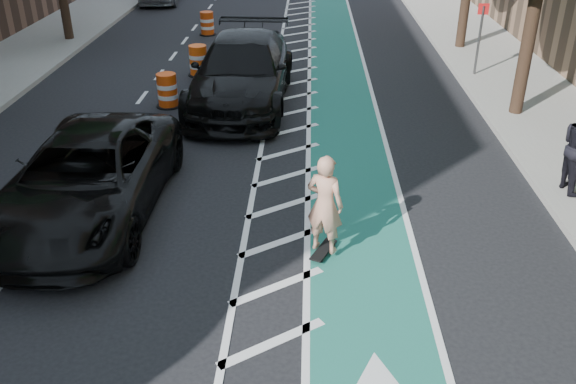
{
  "coord_description": "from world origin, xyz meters",
  "views": [
    {
      "loc": [
        1.97,
        -8.37,
        6.24
      ],
      "look_at": [
        1.64,
        1.37,
        1.1
      ],
      "focal_mm": 38.0,
      "sensor_mm": 36.0,
      "label": 1
    }
  ],
  "objects_px": {
    "skateboarder": "(325,204)",
    "suv_far": "(242,71)",
    "suv_near": "(88,177)",
    "barrel_a": "(167,91)"
  },
  "relations": [
    {
      "from": "suv_far",
      "to": "barrel_a",
      "type": "relative_size",
      "value": 6.75
    },
    {
      "from": "suv_far",
      "to": "barrel_a",
      "type": "distance_m",
      "value": 2.29
    },
    {
      "from": "skateboarder",
      "to": "barrel_a",
      "type": "height_order",
      "value": "skateboarder"
    },
    {
      "from": "suv_near",
      "to": "suv_far",
      "type": "distance_m",
      "value": 7.28
    },
    {
      "from": "skateboarder",
      "to": "suv_far",
      "type": "relative_size",
      "value": 0.28
    },
    {
      "from": "suv_near",
      "to": "barrel_a",
      "type": "xyz_separation_m",
      "value": [
        0.2,
        6.48,
        -0.36
      ]
    },
    {
      "from": "skateboarder",
      "to": "suv_near",
      "type": "distance_m",
      "value": 4.89
    },
    {
      "from": "skateboarder",
      "to": "barrel_a",
      "type": "xyz_separation_m",
      "value": [
        -4.5,
        7.81,
        -0.57
      ]
    },
    {
      "from": "skateboarder",
      "to": "suv_far",
      "type": "bearing_deg",
      "value": -50.09
    },
    {
      "from": "suv_near",
      "to": "suv_far",
      "type": "relative_size",
      "value": 0.89
    }
  ]
}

